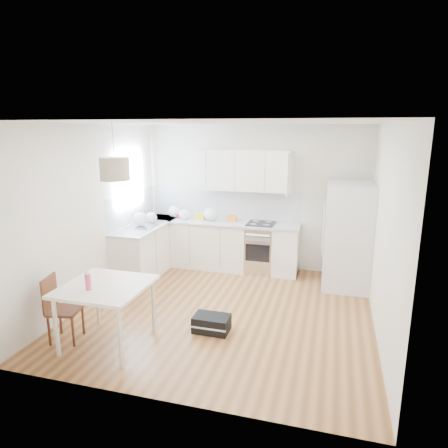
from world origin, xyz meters
name	(u,v)px	position (x,y,z in m)	size (l,w,h in m)	color
floor	(224,311)	(0.00, 0.00, 0.00)	(4.20, 4.20, 0.00)	brown
ceiling	(224,123)	(0.00, 0.00, 2.70)	(4.20, 4.20, 0.00)	white
wall_back	(254,198)	(0.00, 2.10, 1.35)	(4.20, 4.20, 0.00)	silver
wall_left	(93,213)	(-2.10, 0.00, 1.35)	(4.20, 4.20, 0.00)	silver
wall_right	(384,232)	(2.10, 0.00, 1.35)	(4.20, 4.20, 0.00)	silver
window_glassblock	(129,179)	(-2.09, 1.15, 1.75)	(0.02, 1.00, 1.00)	#BFE0F9
cabinets_back	(219,245)	(-0.60, 1.80, 0.44)	(3.00, 0.60, 0.88)	white
cabinets_left	(148,249)	(-1.80, 1.20, 0.44)	(0.60, 1.80, 0.88)	white
counter_back	(219,222)	(-0.60, 1.80, 0.90)	(3.02, 0.64, 0.04)	silver
counter_left	(147,225)	(-1.80, 1.20, 0.90)	(0.64, 1.82, 0.04)	silver
backsplash_back	(223,203)	(-0.60, 2.09, 1.21)	(3.00, 0.01, 0.58)	silver
backsplash_left	(132,208)	(-2.09, 1.20, 1.21)	(0.01, 1.80, 0.58)	silver
upper_cabinets	(245,170)	(-0.15, 1.94, 1.88)	(1.70, 0.32, 0.75)	white
range_oven	(260,249)	(0.20, 1.80, 0.44)	(0.50, 0.61, 0.88)	silver
sink	(146,225)	(-1.80, 1.15, 0.92)	(0.50, 0.80, 0.16)	silver
refrigerator	(349,236)	(1.74, 1.49, 0.88)	(0.85, 0.88, 1.77)	silver
dining_table	(106,292)	(-1.14, -1.28, 0.70)	(1.00, 1.00, 0.78)	beige
dining_chair	(65,309)	(-1.70, -1.34, 0.42)	(0.36, 0.36, 0.85)	#4A2416
drink_bottle	(88,280)	(-1.25, -1.46, 0.90)	(0.07, 0.07, 0.23)	#D83C5B
gym_bag	(212,323)	(0.00, -0.63, 0.11)	(0.47, 0.31, 0.22)	black
pendant_lamp	(115,169)	(-0.94, -1.22, 2.18)	(0.33, 0.33, 0.26)	#B4A68B
grocery_bag_a	(175,212)	(-1.53, 1.87, 1.04)	(0.26, 0.22, 0.23)	silver
grocery_bag_b	(185,215)	(-1.28, 1.75, 1.02)	(0.22, 0.19, 0.20)	silver
grocery_bag_c	(211,214)	(-0.77, 1.81, 1.04)	(0.28, 0.23, 0.25)	silver
grocery_bag_d	(151,217)	(-1.79, 1.37, 1.01)	(0.21, 0.18, 0.19)	silver
grocery_bag_e	(140,219)	(-1.84, 1.03, 1.05)	(0.28, 0.24, 0.25)	silver
snack_orange	(232,218)	(-0.37, 1.87, 0.97)	(0.16, 0.10, 0.11)	orange
snack_yellow	(200,216)	(-1.00, 1.82, 0.98)	(0.18, 0.11, 0.12)	gold
snack_red	(179,215)	(-1.44, 1.86, 0.97)	(0.15, 0.09, 0.10)	red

